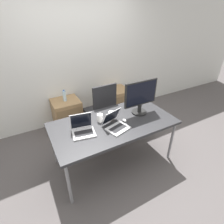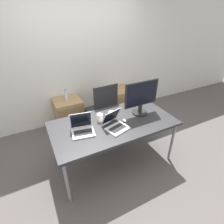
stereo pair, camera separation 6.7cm
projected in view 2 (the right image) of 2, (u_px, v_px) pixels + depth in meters
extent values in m
plane|color=#514C4C|center=(113.00, 159.00, 2.90)|extent=(14.00, 14.00, 0.00)
cube|color=silver|center=(78.00, 60.00, 3.41)|extent=(10.00, 0.05, 2.60)
cube|color=#28282B|center=(113.00, 123.00, 2.53)|extent=(1.78, 0.92, 0.04)
cylinder|color=gray|center=(67.00, 183.00, 2.09)|extent=(0.04, 0.04, 0.70)
cylinder|color=gray|center=(172.00, 142.00, 2.74)|extent=(0.04, 0.04, 0.70)
cylinder|color=gray|center=(54.00, 144.00, 2.70)|extent=(0.04, 0.04, 0.70)
cylinder|color=gray|center=(142.00, 118.00, 3.35)|extent=(0.04, 0.04, 0.70)
cylinder|color=#232326|center=(101.00, 129.00, 3.60)|extent=(0.56, 0.56, 0.04)
cylinder|color=gray|center=(101.00, 120.00, 3.49)|extent=(0.05, 0.05, 0.40)
cube|color=#232326|center=(100.00, 112.00, 3.39)|extent=(0.49, 0.49, 0.07)
cube|color=#232326|center=(106.00, 102.00, 3.02)|extent=(0.44, 0.05, 0.60)
cube|color=#99754C|center=(69.00, 114.00, 3.55)|extent=(0.52, 0.49, 0.63)
cube|color=olive|center=(72.00, 120.00, 3.36)|extent=(0.48, 0.01, 0.50)
cube|color=#99754C|center=(118.00, 102.00, 4.00)|extent=(0.52, 0.49, 0.63)
cube|color=olive|center=(124.00, 107.00, 3.81)|extent=(0.48, 0.01, 0.50)
cylinder|color=silver|center=(66.00, 95.00, 3.34)|extent=(0.06, 0.06, 0.20)
cylinder|color=#3359B2|center=(65.00, 90.00, 3.28)|extent=(0.03, 0.03, 0.02)
cube|color=silver|center=(83.00, 133.00, 2.29)|extent=(0.33, 0.28, 0.02)
cube|color=black|center=(83.00, 132.00, 2.29)|extent=(0.26, 0.17, 0.00)
cube|color=silver|center=(81.00, 120.00, 2.33)|extent=(0.29, 0.09, 0.23)
cube|color=black|center=(81.00, 120.00, 2.33)|extent=(0.27, 0.08, 0.21)
cube|color=silver|center=(117.00, 129.00, 2.38)|extent=(0.34, 0.30, 0.02)
cube|color=black|center=(117.00, 128.00, 2.37)|extent=(0.26, 0.19, 0.00)
cube|color=silver|center=(111.00, 116.00, 2.43)|extent=(0.31, 0.18, 0.21)
cube|color=black|center=(111.00, 116.00, 2.42)|extent=(0.28, 0.16, 0.19)
cylinder|color=black|center=(140.00, 112.00, 2.75)|extent=(0.24, 0.24, 0.02)
cylinder|color=black|center=(140.00, 108.00, 2.71)|extent=(0.06, 0.06, 0.12)
cube|color=black|center=(141.00, 94.00, 2.58)|extent=(0.56, 0.03, 0.39)
cube|color=black|center=(142.00, 94.00, 2.57)|extent=(0.52, 0.00, 0.35)
ellipsoid|color=silver|center=(124.00, 121.00, 2.54)|extent=(0.05, 0.07, 0.03)
cylinder|color=white|center=(100.00, 118.00, 2.53)|extent=(0.08, 0.08, 0.11)
cylinder|color=brown|center=(111.00, 115.00, 2.61)|extent=(0.08, 0.08, 0.10)
cylinder|color=white|center=(111.00, 112.00, 2.58)|extent=(0.09, 0.09, 0.01)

